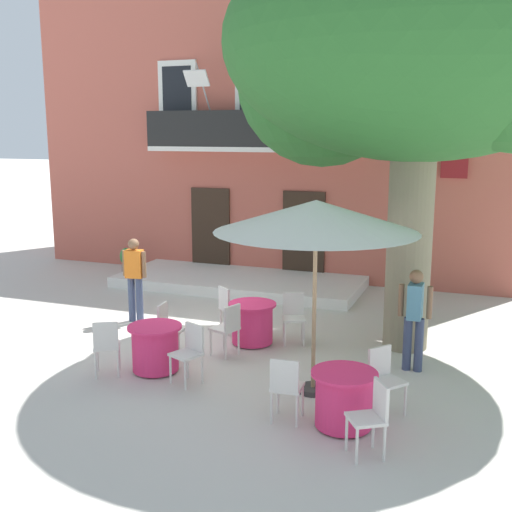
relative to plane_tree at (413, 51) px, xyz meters
The scene contains 20 objects.
ground_plane 6.25m from the plane_tree, 167.28° to the right, with size 120.00×120.00×0.00m, color beige.
building_facade 7.68m from the plane_tree, 125.05° to the left, with size 13.00×5.09×7.50m.
entrance_step_platform 7.24m from the plane_tree, 145.61° to the left, with size 6.01×2.46×0.25m, color silver.
plane_tree is the anchor object (origin of this frame).
cafe_table_near_tree 5.88m from the plane_tree, 93.68° to the right, with size 0.86×0.86×0.76m.
cafe_chair_near_tree_0 5.93m from the plane_tree, 104.83° to the right, with size 0.43×0.43×0.91m.
cafe_chair_near_tree_1 6.15m from the plane_tree, 86.61° to the right, with size 0.55×0.55×0.91m.
cafe_chair_near_tree_2 5.40m from the plane_tree, 86.37° to the right, with size 0.56×0.56×0.91m.
cafe_table_middle 5.40m from the plane_tree, 160.68° to the right, with size 0.86×0.86×0.76m.
cafe_chair_middle_0 5.53m from the plane_tree, 148.88° to the right, with size 0.51×0.51×0.91m.
cafe_chair_middle_1 4.95m from the plane_tree, 163.69° to the right, with size 0.52×0.52×0.91m.
cafe_chair_middle_2 5.56m from the plane_tree, behind, with size 0.56×0.56×0.91m.
cafe_table_front 6.43m from the plane_tree, 142.56° to the right, with size 0.86×0.86×0.76m.
cafe_chair_front_0 6.06m from the plane_tree, 133.77° to the right, with size 0.52×0.52×0.91m.
cafe_chair_front_1 6.15m from the plane_tree, 152.06° to the right, with size 0.44×0.44×0.91m.
cafe_chair_front_2 6.87m from the plane_tree, 142.73° to the right, with size 0.55×0.55×0.91m.
cafe_umbrella 3.68m from the plane_tree, 109.31° to the right, with size 2.90×2.90×2.85m.
ground_planter_left 9.56m from the plane_tree, 157.47° to the left, with size 0.35×0.35×0.72m.
pedestrian_mid_plaza 6.65m from the plane_tree, behind, with size 0.53×0.27×1.70m.
pedestrian_by_tree 4.33m from the plane_tree, 72.72° to the right, with size 0.53×0.34×1.66m.
Camera 1 is at (4.93, -10.22, 3.79)m, focal length 44.02 mm.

